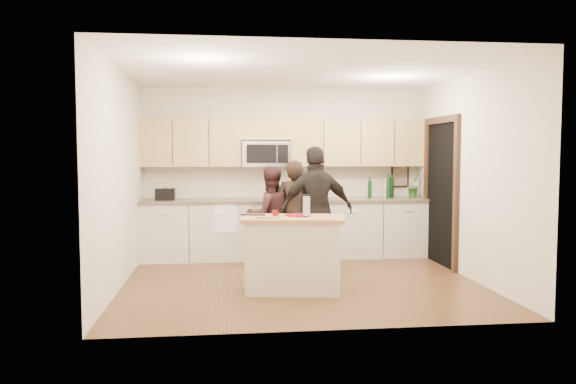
{
  "coord_description": "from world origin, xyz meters",
  "views": [
    {
      "loc": [
        -0.99,
        -7.09,
        1.67
      ],
      "look_at": [
        -0.12,
        0.35,
        1.14
      ],
      "focal_mm": 35.0,
      "sensor_mm": 36.0,
      "label": 1
    }
  ],
  "objects": [
    {
      "name": "bottle_cluster",
      "position": [
        1.62,
        1.69,
        1.13
      ],
      "size": [
        0.47,
        0.27,
        0.4
      ],
      "color": "black",
      "rests_on": "back_cabinetry"
    },
    {
      "name": "orchid",
      "position": [
        2.1,
        1.72,
        1.15
      ],
      "size": [
        0.29,
        0.28,
        0.41
      ],
      "primitive_type": "imported",
      "rotation": [
        0.0,
        0.0,
        0.57
      ],
      "color": "#316628",
      "rests_on": "back_cabinetry"
    },
    {
      "name": "upper_cabinetry",
      "position": [
        0.03,
        1.83,
        1.84
      ],
      "size": [
        4.5,
        0.33,
        0.75
      ],
      "color": "tan",
      "rests_on": "ground"
    },
    {
      "name": "back_cabinetry",
      "position": [
        0.0,
        1.69,
        0.47
      ],
      "size": [
        4.5,
        0.66,
        0.94
      ],
      "color": "beige",
      "rests_on": "ground"
    },
    {
      "name": "toaster",
      "position": [
        -1.87,
        1.67,
        1.03
      ],
      "size": [
        0.29,
        0.21,
        0.18
      ],
      "color": "black",
      "rests_on": "back_cabinetry"
    },
    {
      "name": "doorway",
      "position": [
        2.23,
        0.9,
        1.16
      ],
      "size": [
        0.06,
        1.25,
        2.2
      ],
      "color": "black",
      "rests_on": "ground"
    },
    {
      "name": "woman_left",
      "position": [
        0.05,
        1.05,
        0.78
      ],
      "size": [
        0.64,
        0.5,
        1.56
      ],
      "primitive_type": "imported",
      "rotation": [
        0.0,
        0.0,
        2.89
      ],
      "color": "black",
      "rests_on": "ground"
    },
    {
      "name": "island",
      "position": [
        -0.16,
        -0.45,
        0.45
      ],
      "size": [
        1.29,
        0.86,
        0.9
      ],
      "rotation": [
        0.0,
        0.0,
        -0.14
      ],
      "color": "beige",
      "rests_on": "ground"
    },
    {
      "name": "drink_glass",
      "position": [
        -0.37,
        -0.49,
        0.94
      ],
      "size": [
        0.07,
        0.07,
        0.09
      ],
      "primitive_type": "cylinder",
      "color": "maroon",
      "rests_on": "island"
    },
    {
      "name": "woman_right",
      "position": [
        0.28,
        0.42,
        0.88
      ],
      "size": [
        1.08,
        0.57,
        1.76
      ],
      "primitive_type": "imported",
      "rotation": [
        0.0,
        0.0,
        3.28
      ],
      "color": "black",
      "rests_on": "ground"
    },
    {
      "name": "knife",
      "position": [
        -0.56,
        -0.65,
        0.92
      ],
      "size": [
        0.19,
        0.05,
        0.01
      ],
      "primitive_type": "cube",
      "rotation": [
        0.0,
        0.0,
        -0.14
      ],
      "color": "silver",
      "rests_on": "cutting_board"
    },
    {
      "name": "cutting_board",
      "position": [
        -0.47,
        -0.54,
        0.91
      ],
      "size": [
        0.27,
        0.21,
        0.02
      ],
      "primitive_type": "cube",
      "rotation": [
        0.0,
        0.0,
        -0.14
      ],
      "color": "#AF7E48",
      "rests_on": "island"
    },
    {
      "name": "dish_towel",
      "position": [
        -0.95,
        1.5,
        0.8
      ],
      "size": [
        0.34,
        0.6,
        0.48
      ],
      "color": "white",
      "rests_on": "ground"
    },
    {
      "name": "tongs",
      "position": [
        -0.64,
        -0.44,
        0.93
      ],
      "size": [
        0.3,
        0.07,
        0.02
      ],
      "primitive_type": "cube",
      "rotation": [
        0.0,
        0.0,
        -0.14
      ],
      "color": "black",
      "rests_on": "cutting_board"
    },
    {
      "name": "room_shell",
      "position": [
        0.0,
        0.0,
        1.73
      ],
      "size": [
        4.52,
        4.02,
        2.71
      ],
      "color": "beige",
      "rests_on": "ground"
    },
    {
      "name": "red_plate",
      "position": [
        -0.09,
        -0.37,
        0.91
      ],
      "size": [
        0.31,
        0.31,
        0.02
      ],
      "primitive_type": "cylinder",
      "color": "maroon",
      "rests_on": "island"
    },
    {
      "name": "microwave",
      "position": [
        -0.31,
        1.8,
        1.65
      ],
      "size": [
        0.76,
        0.41,
        0.4
      ],
      "color": "silver",
      "rests_on": "ground"
    },
    {
      "name": "woman_center",
      "position": [
        -0.3,
        1.13,
        0.73
      ],
      "size": [
        0.8,
        0.68,
        1.46
      ],
      "primitive_type": "imported",
      "rotation": [
        0.0,
        0.0,
        3.33
      ],
      "color": "#311818",
      "rests_on": "ground"
    },
    {
      "name": "framed_picture",
      "position": [
        1.95,
        1.98,
        1.28
      ],
      "size": [
        0.3,
        0.03,
        0.38
      ],
      "color": "black",
      "rests_on": "ground"
    },
    {
      "name": "floor",
      "position": [
        0.0,
        0.0,
        0.0
      ],
      "size": [
        4.5,
        4.5,
        0.0
      ],
      "primitive_type": "plane",
      "color": "brown",
      "rests_on": "ground"
    },
    {
      "name": "box_grater",
      "position": [
        -0.0,
        -0.49,
        1.04
      ],
      "size": [
        0.1,
        0.06,
        0.25
      ],
      "color": "silver",
      "rests_on": "red_plate"
    }
  ]
}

